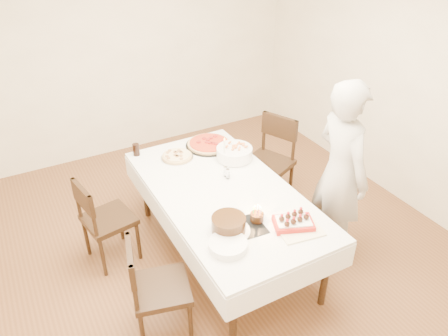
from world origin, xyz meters
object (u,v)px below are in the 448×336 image
layer_cake (229,225)px  strawberry_box (293,222)px  pizza_pepperoni (209,144)px  cola_glass (136,150)px  pasta_bowl (234,153)px  person (340,173)px  dining_table (224,224)px  chair_left_dessert (161,288)px  taper_candle (224,151)px  chair_left_savory (109,219)px  birthday_cake (257,214)px  pizza_white (177,156)px  chair_right_savory (267,164)px

layer_cake → strawberry_box: (0.48, -0.19, -0.03)m
pizza_pepperoni → cola_glass: cola_glass is taller
pasta_bowl → cola_glass: bearing=147.1°
person → dining_table: bearing=70.6°
chair_left_dessert → person: (1.79, 0.10, 0.43)m
pasta_bowl → taper_candle: 0.16m
pizza_pepperoni → taper_candle: 0.42m
cola_glass → chair_left_dessert: bearing=-103.5°
dining_table → pasta_bowl: (0.36, 0.45, 0.44)m
taper_candle → strawberry_box: (0.02, -1.10, -0.11)m
pizza_pepperoni → layer_cake: (-0.49, -1.31, 0.05)m
chair_left_savory → pasta_bowl: chair_left_savory is taller
chair_left_dessert → birthday_cake: size_ratio=7.11×
layer_cake → strawberry_box: 0.52m
pizza_pepperoni → cola_glass: size_ratio=3.89×
pizza_white → cola_glass: cola_glass is taller
cola_glass → pizza_white: bearing=-37.4°
taper_candle → strawberry_box: size_ratio=0.95×
layer_cake → taper_candle: bearing=63.0°
chair_left_savory → birthday_cake: size_ratio=7.08×
chair_left_savory → pasta_bowl: bearing=168.4°
person → strawberry_box: size_ratio=5.71×
pasta_bowl → cola_glass: cola_glass is taller
dining_table → chair_right_savory: bearing=32.6°
chair_left_savory → pizza_white: bearing=-173.1°
chair_left_dessert → strawberry_box: bearing=-174.4°
pizza_white → layer_cake: layer_cake is taller
chair_right_savory → pizza_white: 1.02m
cola_glass → layer_cake: 1.51m
chair_left_savory → chair_left_dessert: 1.02m
chair_right_savory → cola_glass: chair_right_savory is taller
pizza_pepperoni → pizza_white: bearing=-169.1°
taper_candle → birthday_cake: (-0.20, -0.91, -0.07)m
pizza_pepperoni → taper_candle: size_ratio=1.66×
dining_table → chair_left_savory: (-0.95, 0.48, 0.08)m
person → pizza_pepperoni: person is taller
layer_cake → strawberry_box: bearing=-22.0°
chair_left_savory → strawberry_box: size_ratio=2.92×
chair_right_savory → layer_cake: size_ratio=2.95×
pizza_pepperoni → dining_table: bearing=-107.8°
pizza_pepperoni → birthday_cake: bearing=-100.0°
cola_glass → birthday_cake: (0.50, -1.49, 0.01)m
chair_left_savory → pizza_pepperoni: (1.21, 0.32, 0.32)m
chair_left_savory → pizza_white: (0.81, 0.24, 0.32)m
chair_right_savory → taper_candle: size_ratio=3.45×
dining_table → pasta_bowl: 0.72m
birthday_cake → taper_candle: bearing=77.6°
cola_glass → pasta_bowl: bearing=-32.9°
pasta_bowl → layer_cake: bearing=-122.2°
dining_table → chair_left_dessert: chair_left_dessert is taller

